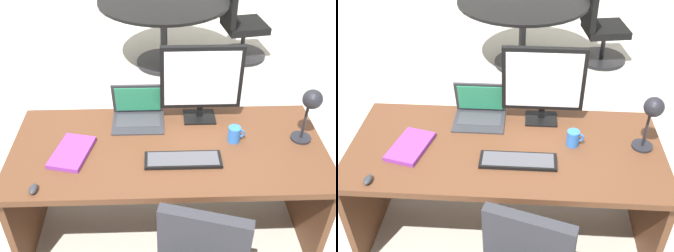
{
  "view_description": "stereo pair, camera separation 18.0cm",
  "coord_description": "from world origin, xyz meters",
  "views": [
    {
      "loc": [
        -0.06,
        -1.83,
        2.24
      ],
      "look_at": [
        0.0,
        0.04,
        0.86
      ],
      "focal_mm": 43.41,
      "sensor_mm": 36.0,
      "label": 1
    },
    {
      "loc": [
        0.12,
        -1.82,
        2.24
      ],
      "look_at": [
        0.0,
        0.04,
        0.86
      ],
      "focal_mm": 43.41,
      "sensor_mm": 36.0,
      "label": 2
    }
  ],
  "objects": [
    {
      "name": "keyboard",
      "position": [
        0.08,
        -0.13,
        0.75
      ],
      "size": [
        0.43,
        0.14,
        0.02
      ],
      "color": "black",
      "rests_on": "desk"
    },
    {
      "name": "coffee_mug",
      "position": [
        0.39,
        0.04,
        0.79
      ],
      "size": [
        0.1,
        0.07,
        0.1
      ],
      "color": "blue",
      "rests_on": "desk"
    },
    {
      "name": "meeting_chair_near",
      "position": [
        0.91,
        2.58,
        0.33
      ],
      "size": [
        0.56,
        0.56,
        0.83
      ],
      "color": "black",
      "rests_on": "ground"
    },
    {
      "name": "desk_lamp",
      "position": [
        0.79,
        0.02,
        0.99
      ],
      "size": [
        0.12,
        0.14,
        0.35
      ],
      "color": "black",
      "rests_on": "desk"
    },
    {
      "name": "book",
      "position": [
        -0.55,
        -0.05,
        0.75
      ],
      "size": [
        0.25,
        0.33,
        0.03
      ],
      "color": "purple",
      "rests_on": "desk"
    },
    {
      "name": "desk",
      "position": [
        0.0,
        0.05,
        0.54
      ],
      "size": [
        1.83,
        0.81,
        0.74
      ],
      "color": "#56331E",
      "rests_on": "ground"
    },
    {
      "name": "ground",
      "position": [
        0.0,
        1.5,
        0.0
      ],
      "size": [
        12.0,
        12.0,
        0.0
      ],
      "primitive_type": "plane",
      "color": "#B7B2A3"
    },
    {
      "name": "meeting_table",
      "position": [
        0.03,
        2.44,
        0.58
      ],
      "size": [
        1.41,
        1.41,
        0.77
      ],
      "color": "black",
      "rests_on": "ground"
    },
    {
      "name": "mouse",
      "position": [
        -0.7,
        -0.34,
        0.76
      ],
      "size": [
        0.04,
        0.07,
        0.03
      ],
      "color": "#2D2D33",
      "rests_on": "desk"
    },
    {
      "name": "monitor",
      "position": [
        0.21,
        0.28,
        1.02
      ],
      "size": [
        0.5,
        0.16,
        0.5
      ],
      "color": "black",
      "rests_on": "desk"
    },
    {
      "name": "laptop",
      "position": [
        -0.18,
        0.29,
        0.81
      ],
      "size": [
        0.32,
        0.25,
        0.24
      ],
      "color": "#2D2D33",
      "rests_on": "desk"
    }
  ]
}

